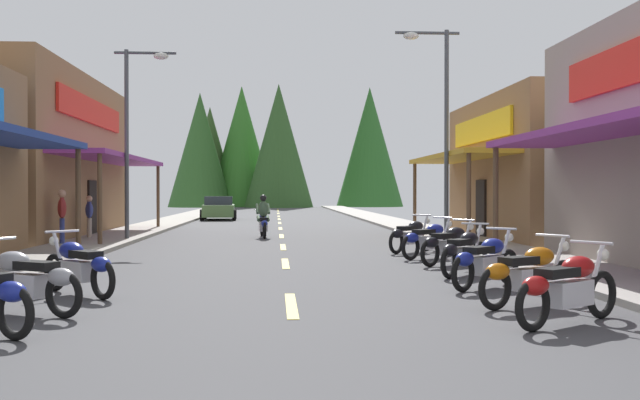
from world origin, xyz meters
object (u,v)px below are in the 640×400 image
object	(u,v)px
motorcycle_parked_right_2	(486,260)
parked_car_curbside	(219,208)
streetlamp_left	(136,118)
streetlamp_right	(438,107)
motorcycle_parked_right_1	(529,273)
motorcycle_parked_right_4	(450,244)
motorcycle_parked_right_0	(568,286)
motorcycle_parked_right_3	(464,251)
motorcycle_parked_right_6	(411,235)
pedestrian_browsing	(89,215)
rider_cruising_lead	(263,220)
pedestrian_by_shop	(62,214)
motorcycle_parked_left_1	(25,279)
motorcycle_parked_left_2	(79,265)
motorcycle_parked_right_5	(429,239)

from	to	relation	value
motorcycle_parked_right_2	parked_car_curbside	world-z (taller)	parked_car_curbside
streetlamp_left	streetlamp_right	xyz separation A→B (m)	(9.80, -1.88, 0.21)
motorcycle_parked_right_1	motorcycle_parked_right_4	world-z (taller)	same
motorcycle_parked_right_0	motorcycle_parked_right_1	world-z (taller)	same
motorcycle_parked_right_3	motorcycle_parked_right_6	bearing A→B (deg)	39.21
motorcycle_parked_right_2	pedestrian_browsing	bearing A→B (deg)	84.93
rider_cruising_lead	pedestrian_by_shop	bearing A→B (deg)	120.15
motorcycle_parked_right_0	rider_cruising_lead	size ratio (longest dim) A/B	0.85
motorcycle_parked_right_6	pedestrian_by_shop	distance (m)	10.51
motorcycle_parked_right_1	rider_cruising_lead	distance (m)	16.67
motorcycle_parked_right_1	pedestrian_by_shop	bearing A→B (deg)	99.45
pedestrian_browsing	motorcycle_parked_right_6	bearing A→B (deg)	-49.05
motorcycle_parked_left_1	motorcycle_parked_right_1	bearing A→B (deg)	-147.54
pedestrian_by_shop	motorcycle_parked_left_2	bearing A→B (deg)	-86.06
motorcycle_parked_right_4	pedestrian_browsing	size ratio (longest dim) A/B	1.11
motorcycle_parked_right_5	parked_car_curbside	distance (m)	26.66
streetlamp_left	rider_cruising_lead	world-z (taller)	streetlamp_left
motorcycle_parked_left_1	motorcycle_parked_right_0	bearing A→B (deg)	-159.78
parked_car_curbside	streetlamp_right	bearing A→B (deg)	-160.30
motorcycle_parked_right_2	parked_car_curbside	size ratio (longest dim) A/B	0.37
streetlamp_right	motorcycle_parked_right_5	world-z (taller)	streetlamp_right
motorcycle_parked_right_4	parked_car_curbside	world-z (taller)	parked_car_curbside
pedestrian_browsing	motorcycle_parked_left_2	bearing A→B (deg)	-97.14
motorcycle_parked_right_5	motorcycle_parked_left_2	world-z (taller)	same
motorcycle_parked_right_3	parked_car_curbside	distance (m)	30.18
motorcycle_parked_left_2	rider_cruising_lead	world-z (taller)	rider_cruising_lead
motorcycle_parked_right_0	motorcycle_parked_right_3	bearing A→B (deg)	54.10
streetlamp_right	pedestrian_by_shop	bearing A→B (deg)	-178.07
motorcycle_parked_left_2	motorcycle_parked_right_0	bearing A→B (deg)	-158.22
motorcycle_parked_right_0	pedestrian_by_shop	bearing A→B (deg)	92.22
streetlamp_left	motorcycle_parked_left_2	world-z (taller)	streetlamp_left
motorcycle_parked_right_3	pedestrian_by_shop	distance (m)	13.01
motorcycle_parked_right_3	motorcycle_parked_right_5	bearing A→B (deg)	37.65
motorcycle_parked_right_6	motorcycle_parked_right_2	bearing A→B (deg)	-136.47
streetlamp_left	motorcycle_parked_right_2	size ratio (longest dim) A/B	3.92
streetlamp_left	motorcycle_parked_left_2	xyz separation A→B (m)	(1.49, -12.74, -3.66)
pedestrian_browsing	motorcycle_parked_right_2	bearing A→B (deg)	-72.75
motorcycle_parked_right_1	parked_car_curbside	bearing A→B (deg)	71.17
motorcycle_parked_right_5	motorcycle_parked_right_6	distance (m)	1.82
motorcycle_parked_right_0	motorcycle_parked_right_4	bearing A→B (deg)	53.00
motorcycle_parked_right_3	motorcycle_parked_left_2	world-z (taller)	same
motorcycle_parked_right_0	motorcycle_parked_right_3	xyz separation A→B (m)	(0.13, 5.49, 0.00)
pedestrian_by_shop	parked_car_curbside	bearing A→B (deg)	68.42
parked_car_curbside	motorcycle_parked_right_5	bearing A→B (deg)	-166.71
streetlamp_right	motorcycle_parked_right_0	world-z (taller)	streetlamp_right
streetlamp_left	rider_cruising_lead	xyz separation A→B (m)	(4.22, 1.89, -3.50)
streetlamp_right	motorcycle_parked_right_3	size ratio (longest dim) A/B	3.92
streetlamp_left	motorcycle_parked_left_1	size ratio (longest dim) A/B	3.38
motorcycle_parked_right_4	motorcycle_parked_left_2	xyz separation A→B (m)	(-7.17, -4.49, 0.00)
motorcycle_parked_right_1	motorcycle_parked_right_3	world-z (taller)	same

